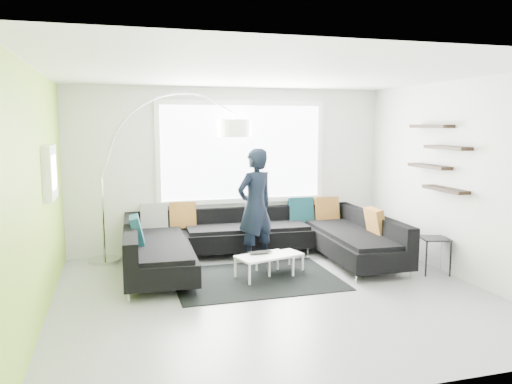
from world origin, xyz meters
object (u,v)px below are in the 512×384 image
sectional_sofa (259,242)px  coffee_table (272,264)px  laptop (262,253)px  arc_lamp (101,178)px  side_table (434,255)px  person (255,206)px

sectional_sofa → coffee_table: sectional_sofa is taller
coffee_table → laptop: size_ratio=2.68×
sectional_sofa → arc_lamp: bearing=161.1°
coffee_table → side_table: 2.39m
side_table → arc_lamp: bearing=157.4°
arc_lamp → laptop: (2.19, -1.41, -1.01)m
arc_lamp → laptop: 2.80m
person → arc_lamp: bearing=-40.5°
coffee_table → arc_lamp: arc_lamp is taller
laptop → arc_lamp: bearing=139.1°
person → laptop: 0.92m
sectional_sofa → coffee_table: size_ratio=4.11×
sectional_sofa → side_table: bearing=-22.4°
laptop → person: bearing=73.3°
sectional_sofa → laptop: sectional_sofa is taller
arc_lamp → side_table: bearing=-24.9°
arc_lamp → side_table: (4.68, -1.95, -1.08)m
coffee_table → side_table: bearing=-30.1°
arc_lamp → person: bearing=-19.2°
coffee_table → side_table: size_ratio=1.87×
side_table → laptop: (-2.49, 0.54, 0.07)m
coffee_table → arc_lamp: size_ratio=0.37×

